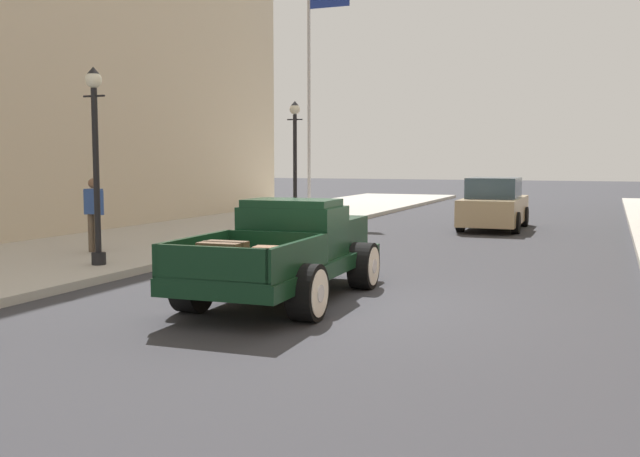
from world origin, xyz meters
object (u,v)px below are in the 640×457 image
Objects in this scene: hotrod_truck_dark_green at (291,250)px; flagpole at (314,68)px; street_lamp_far at (295,154)px; street_lamp_near at (96,151)px; pedestrian_sidewalk_left at (94,210)px; car_background_tan at (494,205)px.

flagpole is (-6.05, 15.76, 5.02)m from hotrod_truck_dark_green.
street_lamp_far is (-4.27, 9.86, 1.63)m from hotrod_truck_dark_green.
street_lamp_far is at bearing 88.08° from street_lamp_near.
pedestrian_sidewalk_left is 0.43× the size of street_lamp_near.
pedestrian_sidewalk_left is at bearing 131.10° from street_lamp_near.
car_background_tan is 6.56m from street_lamp_far.
car_background_tan is 1.12× the size of street_lamp_near.
car_background_tan is 0.47× the size of flagpole.
street_lamp_near is (-5.91, -11.92, 1.62)m from car_background_tan.
street_lamp_near reaches higher than pedestrian_sidewalk_left.
pedestrian_sidewalk_left is 0.43× the size of street_lamp_far.
street_lamp_far is (1.65, 7.37, 1.30)m from pedestrian_sidewalk_left.
street_lamp_near is at bearing -91.92° from street_lamp_far.
hotrod_truck_dark_green is at bearing -66.56° from street_lamp_far.
street_lamp_near is at bearing -48.90° from pedestrian_sidewalk_left.
pedestrian_sidewalk_left is (-5.93, 2.48, 0.33)m from hotrod_truck_dark_green.
flagpole is (-1.78, 5.90, 3.39)m from street_lamp_far.
car_background_tan is at bearing 63.63° from street_lamp_near.
street_lamp_near is (-4.57, 0.93, 1.63)m from hotrod_truck_dark_green.
hotrod_truck_dark_green is 4.94m from street_lamp_near.
flagpole is at bearing 90.53° from pedestrian_sidewalk_left.
street_lamp_near and street_lamp_far have the same top height.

